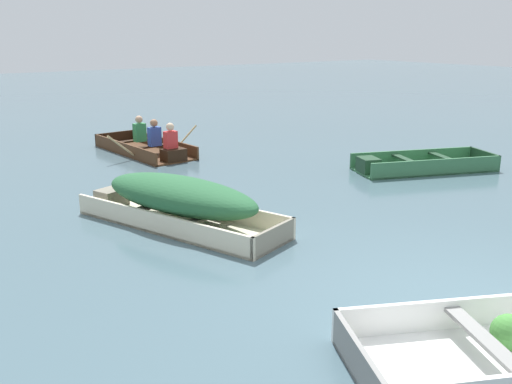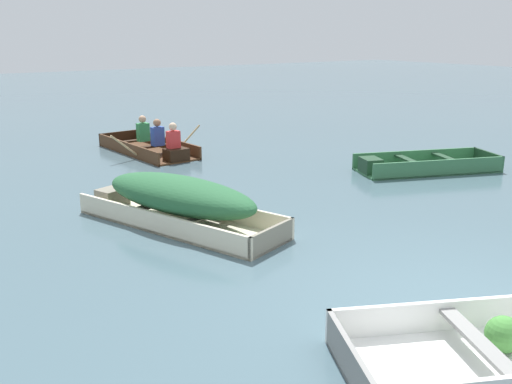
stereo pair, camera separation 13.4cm
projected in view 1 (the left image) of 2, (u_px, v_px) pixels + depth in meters
name	position (u px, v px, depth m)	size (l,w,h in m)	color
ground_plane	(458.00, 305.00, 6.14)	(80.00, 80.00, 0.00)	#47606B
skiff_cream_near_moored	(179.00, 199.00, 8.55)	(2.11, 3.60, 0.75)	beige
skiff_green_mid_moored	(418.00, 165.00, 12.03)	(3.12, 2.01, 0.34)	#387047
rowboat_dark_varnish_with_crew	(148.00, 146.00, 13.64)	(2.37, 3.16, 0.88)	#4C2D19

